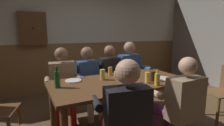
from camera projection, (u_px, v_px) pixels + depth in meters
The scene contains 22 objects.
back_wall_upper at pixel (74, 13), 4.22m from camera, with size 6.61×0.12×1.45m, color beige.
back_wall_wainscot at pixel (76, 66), 4.44m from camera, with size 6.61×0.12×1.17m, color brown.
dining_table at pixel (121, 87), 2.43m from camera, with size 1.91×0.96×0.76m.
person_0 at pixel (63, 81), 2.76m from camera, with size 0.57×0.56×1.19m.
person_1 at pixel (89, 78), 2.95m from camera, with size 0.49×0.51×1.19m.
person_2 at pixel (112, 75), 3.15m from camera, with size 0.53×0.51×1.20m.
person_3 at pixel (131, 71), 3.33m from camera, with size 0.54×0.54×1.25m.
person_4 at pixel (124, 113), 1.65m from camera, with size 0.59×0.57×1.20m.
person_5 at pixel (180, 101), 1.99m from camera, with size 0.56×0.51×1.17m.
chair_empty_near_right at pixel (224, 91), 2.85m from camera, with size 0.54×0.54×0.88m.
table_candle at pixel (115, 74), 2.65m from camera, with size 0.04×0.04×0.08m, color #F9E08C.
condiment_caddy at pixel (130, 74), 2.69m from camera, with size 0.14×0.10×0.05m, color #B2B7BC.
plate_0 at pixel (162, 78), 2.51m from camera, with size 0.27×0.27×0.01m, color white.
plate_1 at pixel (73, 81), 2.39m from camera, with size 0.22×0.22×0.01m, color white.
bottle_0 at pixel (57, 79), 2.09m from camera, with size 0.07×0.07×0.27m.
bottle_1 at pixel (157, 79), 2.19m from camera, with size 0.07×0.07×0.21m.
pint_glass_0 at pixel (110, 71), 2.73m from camera, with size 0.07×0.07×0.13m, color gold.
pint_glass_1 at pixel (147, 78), 2.30m from camera, with size 0.06×0.06×0.15m, color #E5C64C.
pint_glass_2 at pixel (103, 75), 2.45m from camera, with size 0.07×0.07×0.15m, color #E5C64C.
pint_glass_3 at pixel (133, 70), 2.84m from camera, with size 0.06×0.06×0.11m, color #E5C64C.
pint_glass_4 at pixel (152, 76), 2.41m from camera, with size 0.08×0.08×0.13m, color #4C2D19.
wall_dart_cabinet at pixel (33, 29), 3.74m from camera, with size 0.56×0.15×0.70m.
Camera 1 is at (-1.18, -2.02, 1.42)m, focal length 27.69 mm.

